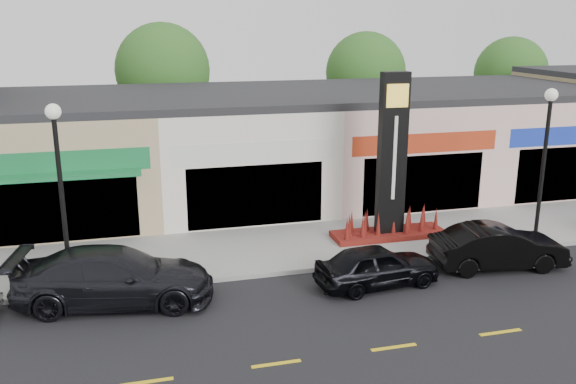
% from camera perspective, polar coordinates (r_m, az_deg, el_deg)
% --- Properties ---
extents(ground, '(120.00, 120.00, 0.00)m').
position_cam_1_polar(ground, '(18.25, 5.96, -9.72)').
color(ground, black).
rests_on(ground, ground).
extents(sidewalk, '(52.00, 4.30, 0.15)m').
position_cam_1_polar(sidewalk, '(22.02, 2.01, -4.89)').
color(sidewalk, gray).
rests_on(sidewalk, ground).
extents(curb, '(52.00, 0.20, 0.15)m').
position_cam_1_polar(curb, '(20.03, 3.86, -7.06)').
color(curb, gray).
rests_on(curb, ground).
extents(shop_beige, '(7.00, 10.85, 4.80)m').
position_cam_1_polar(shop_beige, '(27.52, -19.68, 3.40)').
color(shop_beige, tan).
rests_on(shop_beige, ground).
extents(shop_cream, '(7.00, 10.01, 4.80)m').
position_cam_1_polar(shop_cream, '(27.77, -5.14, 4.35)').
color(shop_cream, silver).
rests_on(shop_cream, ground).
extents(shop_pink_w, '(7.00, 10.01, 4.80)m').
position_cam_1_polar(shop_pink_w, '(29.71, 8.34, 4.99)').
color(shop_pink_w, beige).
rests_on(shop_pink_w, ground).
extents(shop_pink_e, '(7.00, 10.01, 4.80)m').
position_cam_1_polar(shop_pink_e, '(33.04, 19.65, 5.31)').
color(shop_pink_e, beige).
rests_on(shop_pink_e, ground).
extents(tree_rear_west, '(5.20, 5.20, 7.83)m').
position_cam_1_polar(tree_rear_west, '(35.05, -11.62, 11.09)').
color(tree_rear_west, '#382619').
rests_on(tree_rear_west, ground).
extents(tree_rear_mid, '(4.80, 4.80, 7.29)m').
position_cam_1_polar(tree_rear_mid, '(37.70, 7.27, 11.06)').
color(tree_rear_mid, '#382619').
rests_on(tree_rear_mid, ground).
extents(tree_rear_east, '(4.60, 4.60, 6.94)m').
position_cam_1_polar(tree_rear_east, '(42.45, 20.11, 10.40)').
color(tree_rear_east, '#382619').
rests_on(tree_rear_east, ground).
extents(lamp_west_near, '(0.44, 0.44, 5.47)m').
position_cam_1_polar(lamp_west_near, '(18.53, -20.55, 1.16)').
color(lamp_west_near, black).
rests_on(lamp_west_near, sidewalk).
extents(lamp_east_near, '(0.44, 0.44, 5.47)m').
position_cam_1_polar(lamp_east_near, '(23.10, 22.91, 3.62)').
color(lamp_east_near, black).
rests_on(lamp_east_near, sidewalk).
extents(pylon_sign, '(4.20, 1.30, 6.00)m').
position_cam_1_polar(pylon_sign, '(22.24, 9.61, 1.04)').
color(pylon_sign, '#611310').
rests_on(pylon_sign, sidewalk).
extents(car_dark_sedan, '(3.13, 5.86, 1.62)m').
position_cam_1_polar(car_dark_sedan, '(18.13, -15.94, -7.64)').
color(car_dark_sedan, black).
rests_on(car_dark_sedan, ground).
extents(car_black_sedan, '(1.92, 3.95, 1.30)m').
position_cam_1_polar(car_black_sedan, '(18.81, 8.34, -6.85)').
color(car_black_sedan, black).
rests_on(car_black_sedan, ground).
extents(car_black_conv, '(2.01, 4.50, 1.43)m').
position_cam_1_polar(car_black_conv, '(21.07, 19.08, -4.89)').
color(car_black_conv, black).
rests_on(car_black_conv, ground).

